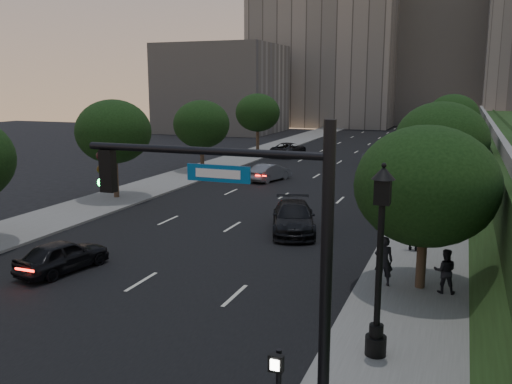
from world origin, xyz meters
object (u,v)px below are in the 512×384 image
at_px(sedan_mid_left, 270,172).
at_px(pedestrian_a, 384,261).
at_px(sedan_far_right, 373,159).
at_px(sedan_near_right, 293,218).
at_px(sedan_near_left, 63,256).
at_px(pedestrian_b, 445,271).
at_px(traffic_signal_mast, 273,282).
at_px(street_lamp, 379,271).
at_px(pedestrian_c, 414,231).
at_px(sedan_far_left, 289,149).

xyz_separation_m(sedan_mid_left, pedestrian_a, (11.92, -20.78, 0.41)).
xyz_separation_m(sedan_mid_left, sedan_far_right, (6.55, 10.55, 0.04)).
distance_m(sedan_mid_left, sedan_near_right, 15.56).
distance_m(sedan_near_left, pedestrian_b, 15.15).
bearing_deg(sedan_far_right, traffic_signal_mast, -103.28).
height_order(traffic_signal_mast, street_lamp, traffic_signal_mast).
distance_m(traffic_signal_mast, street_lamp, 4.82).
bearing_deg(pedestrian_c, sedan_near_right, -13.94).
relative_size(sedan_near_left, sedan_near_right, 0.75).
bearing_deg(traffic_signal_mast, sedan_far_right, 96.12).
distance_m(traffic_signal_mast, sedan_near_left, 14.14).
distance_m(sedan_near_right, sedan_far_right, 24.75).
relative_size(sedan_far_right, pedestrian_b, 2.61).
height_order(traffic_signal_mast, sedan_mid_left, traffic_signal_mast).
bearing_deg(sedan_far_right, pedestrian_b, -95.81).
height_order(sedan_mid_left, pedestrian_b, pedestrian_b).
relative_size(street_lamp, pedestrian_a, 2.94).
relative_size(street_lamp, sedan_mid_left, 1.32).
xyz_separation_m(sedan_far_right, pedestrian_c, (6.06, -26.32, 0.31)).
xyz_separation_m(sedan_far_left, sedan_near_right, (9.57, -29.36, 0.02)).
xyz_separation_m(sedan_near_left, pedestrian_b, (14.89, 2.79, 0.30)).
height_order(sedan_mid_left, pedestrian_a, pedestrian_a).
bearing_deg(sedan_near_right, sedan_far_left, 89.63).
height_order(traffic_signal_mast, pedestrian_b, traffic_signal_mast).
bearing_deg(sedan_near_left, sedan_mid_left, -80.58).
bearing_deg(sedan_near_right, sedan_near_left, -145.83).
height_order(street_lamp, sedan_near_left, street_lamp).
xyz_separation_m(traffic_signal_mast, sedan_far_left, (-14.20, 45.95, -2.91)).
bearing_deg(sedan_near_left, pedestrian_b, -158.08).
bearing_deg(traffic_signal_mast, pedestrian_b, 72.71).
height_order(street_lamp, sedan_far_right, street_lamp).
bearing_deg(traffic_signal_mast, pedestrian_a, 84.64).
bearing_deg(sedan_near_left, street_lamp, 179.36).
distance_m(pedestrian_b, pedestrian_c, 5.19).
bearing_deg(pedestrian_b, street_lamp, 68.02).
relative_size(street_lamp, sedan_near_right, 1.05).
xyz_separation_m(traffic_signal_mast, sedan_near_left, (-11.76, 7.27, -2.99)).
height_order(sedan_far_left, pedestrian_a, pedestrian_a).
height_order(sedan_near_left, sedan_mid_left, sedan_mid_left).
bearing_deg(sedan_far_right, pedestrian_c, -96.45).
bearing_deg(pedestrian_a, street_lamp, 78.81).
distance_m(street_lamp, sedan_mid_left, 29.21).
bearing_deg(sedan_near_left, sedan_far_left, -75.08).
xyz_separation_m(street_lamp, sedan_mid_left, (-12.50, 26.33, -1.93)).
relative_size(traffic_signal_mast, sedan_far_right, 1.62).
bearing_deg(pedestrian_a, sedan_mid_left, -77.29).
xyz_separation_m(street_lamp, pedestrian_b, (1.61, 5.60, -1.66)).
bearing_deg(sedan_mid_left, sedan_near_left, 104.35).
bearing_deg(sedan_far_left, sedan_mid_left, 106.47).
xyz_separation_m(pedestrian_a, pedestrian_b, (2.19, 0.05, -0.13)).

